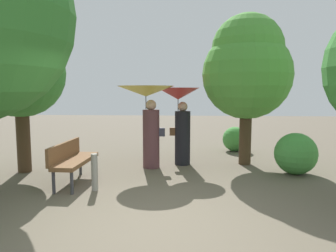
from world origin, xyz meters
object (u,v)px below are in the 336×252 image
(tree_mid_left, at_px, (20,65))
(path_marker_post, at_px, (95,172))
(tree_mid_right, at_px, (247,67))
(person_left, at_px, (148,107))
(park_bench, at_px, (72,158))
(person_right, at_px, (180,111))

(tree_mid_left, height_order, path_marker_post, tree_mid_left)
(tree_mid_right, bearing_deg, path_marker_post, -143.23)
(person_left, distance_m, tree_mid_left, 3.01)
(park_bench, xyz_separation_m, tree_mid_right, (3.76, 1.95, 1.94))
(person_left, relative_size, path_marker_post, 2.85)
(tree_mid_left, bearing_deg, person_left, 11.97)
(park_bench, relative_size, tree_mid_left, 0.41)
(person_right, relative_size, tree_mid_right, 0.52)
(path_marker_post, bearing_deg, person_left, 67.57)
(tree_mid_left, distance_m, tree_mid_right, 5.33)
(park_bench, relative_size, path_marker_post, 2.17)
(person_right, distance_m, tree_mid_right, 1.99)
(person_right, height_order, tree_mid_left, tree_mid_left)
(person_left, distance_m, person_right, 0.86)
(tree_mid_right, relative_size, path_marker_post, 5.40)
(person_left, bearing_deg, tree_mid_left, 101.14)
(person_right, xyz_separation_m, tree_mid_right, (1.66, 0.14, 1.09))
(tree_mid_right, height_order, path_marker_post, tree_mid_right)
(park_bench, height_order, path_marker_post, park_bench)
(park_bench, relative_size, tree_mid_right, 0.40)
(person_left, xyz_separation_m, tree_mid_left, (-2.79, -0.59, 0.97))
(park_bench, bearing_deg, person_left, -42.26)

